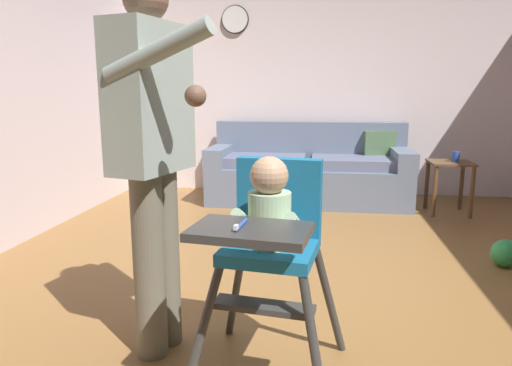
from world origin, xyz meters
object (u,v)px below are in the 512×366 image
Objects in this scene: couch at (309,171)px; sippy_cup at (456,157)px; side_table at (449,176)px; high_chair at (271,228)px; adult_standing at (154,150)px; toy_ball at (506,253)px; wall_clock at (235,19)px.

couch reaches higher than sippy_cup.
couch reaches higher than side_table.
side_table is at bearing 160.99° from high_chair.
high_chair is at bearing -0.26° from adult_standing.
wall_clock is at bearing 135.37° from toy_ball.
sippy_cup is (1.43, -0.35, 0.24)m from couch.
high_chair is at bearing -77.36° from wall_clock.
couch is 1.97m from wall_clock.
couch reaches higher than toy_ball.
wall_clock is at bearing 160.47° from sippy_cup.
high_chair is 2.95× the size of wall_clock.
couch is at bearing 127.92° from toy_ball.
wall_clock reaches higher than couch.
wall_clock is (-2.29, 0.83, 1.64)m from side_table.
side_table is (-0.02, 1.45, 0.28)m from toy_ball.
couch is 4.14× the size of side_table.
adult_standing reaches higher than couch.
high_chair is at bearing -117.13° from sippy_cup.
side_table is 2.93m from wall_clock.
couch is 1.30× the size of adult_standing.
high_chair is 4.08m from wall_clock.
high_chair is (-0.06, -3.27, 0.32)m from couch.
adult_standing is at bearing -146.44° from toy_ball.
adult_standing is (-0.53, 0.14, 0.29)m from high_chair.
high_chair is 1.82× the size of side_table.
toy_ball is 0.37× the size of side_table.
high_chair reaches higher than sippy_cup.
high_chair is 9.49× the size of sippy_cup.
adult_standing reaches higher than toy_ball.
sippy_cup is at bearing -19.53° from wall_clock.
adult_standing is 3.46m from side_table.
adult_standing is 8.66× the size of toy_ball.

